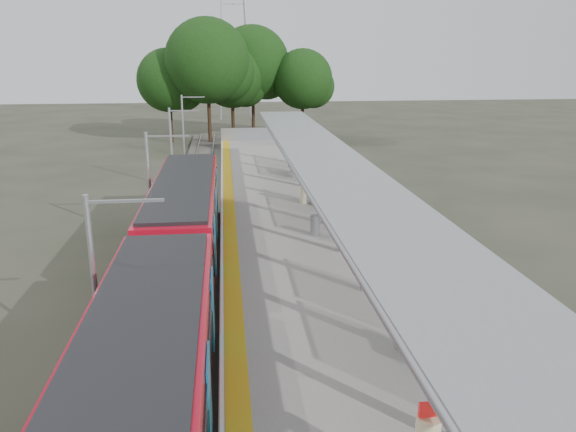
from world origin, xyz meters
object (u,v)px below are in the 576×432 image
at_px(train, 172,275).
at_px(info_pillar_far, 304,190).
at_px(bench_far, 293,167).
at_px(bench_near, 432,346).
at_px(bench_mid, 320,195).
at_px(litter_bin, 315,225).

xyz_separation_m(train, info_pillar_far, (6.02, 12.28, -0.32)).
bearing_deg(bench_far, bench_near, -95.15).
bearing_deg(bench_near, bench_far, 93.21).
distance_m(bench_mid, bench_far, 7.65).
distance_m(bench_near, bench_far, 23.92).
bearing_deg(bench_mid, bench_near, -109.86).
relative_size(bench_far, info_pillar_far, 0.99).
distance_m(bench_mid, litter_bin, 5.27).
relative_size(bench_near, litter_bin, 1.49).
xyz_separation_m(bench_mid, litter_bin, (-1.11, -5.15, -0.09)).
xyz_separation_m(info_pillar_far, litter_bin, (-0.26, -5.51, -0.27)).
distance_m(bench_far, info_pillar_far, 7.28).
distance_m(train, litter_bin, 8.91).
distance_m(train, bench_mid, 13.77).
bearing_deg(train, bench_mid, 60.02).
bearing_deg(info_pillar_far, litter_bin, -113.24).
distance_m(train, info_pillar_far, 13.68).
xyz_separation_m(bench_mid, info_pillar_far, (-0.85, 0.36, 0.18)).
bearing_deg(litter_bin, bench_near, -83.08).
relative_size(bench_mid, info_pillar_far, 0.94).
relative_size(bench_mid, bench_far, 0.95).
height_order(train, info_pillar_far, train).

